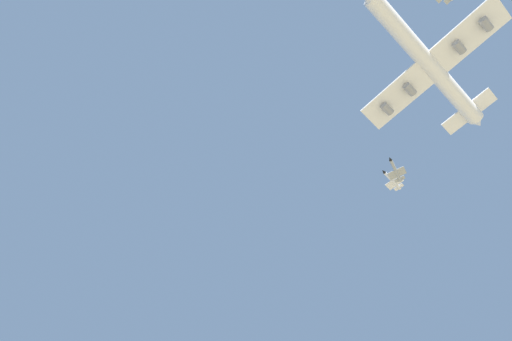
% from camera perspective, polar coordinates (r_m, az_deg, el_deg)
% --- Properties ---
extents(carrier_jet, '(68.49, 56.77, 18.32)m').
position_cam_1_polar(carrier_jet, '(170.59, 23.72, 13.70)').
color(carrier_jet, white).
extents(chase_jet_lead, '(15.26, 8.94, 4.00)m').
position_cam_1_polar(chase_jet_lead, '(196.52, 19.47, -0.01)').
color(chase_jet_lead, '#999EA3').
extents(chase_jet_high_escort, '(14.45, 10.49, 4.00)m').
position_cam_1_polar(chase_jet_high_escort, '(203.08, 19.04, -1.38)').
color(chase_jet_high_escort, silver).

